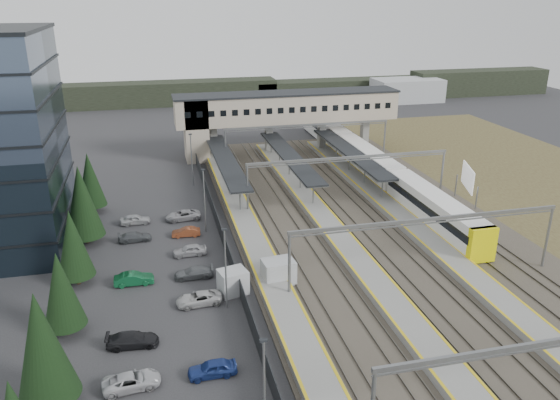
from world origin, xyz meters
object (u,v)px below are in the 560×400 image
object	(u,v)px
relay_cabin_far	(233,282)
train	(368,162)
billboard	(468,179)
relay_cabin_near	(278,272)
footbridge	(272,111)

from	to	relation	value
relay_cabin_far	train	size ratio (longest dim) A/B	0.05
billboard	relay_cabin_far	bearing A→B (deg)	-154.77
relay_cabin_near	relay_cabin_far	world-z (taller)	relay_cabin_near
relay_cabin_far	footbridge	distance (m)	50.11
footbridge	train	size ratio (longest dim) A/B	0.62
relay_cabin_near	footbridge	bearing A→B (deg)	77.93
train	relay_cabin_far	bearing A→B (deg)	-130.28
relay_cabin_near	billboard	world-z (taller)	billboard
relay_cabin_near	train	bearing A→B (deg)	54.48
train	footbridge	bearing A→B (deg)	128.34
footbridge	relay_cabin_far	bearing A→B (deg)	-107.24
footbridge	train	xyz separation A→B (m)	(12.30, -15.55, -5.69)
relay_cabin_near	footbridge	xyz separation A→B (m)	(10.01, 46.80, 6.61)
relay_cabin_far	footbridge	bearing A→B (deg)	72.76
billboard	footbridge	bearing A→B (deg)	123.94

